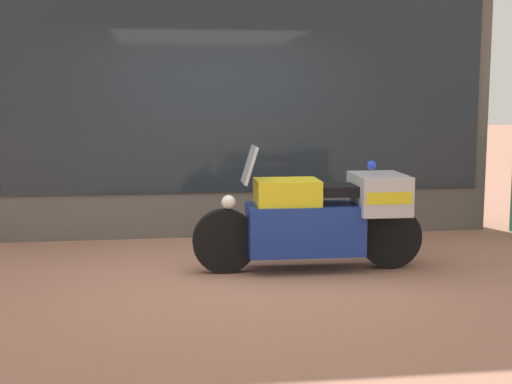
# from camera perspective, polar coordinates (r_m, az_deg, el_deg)

# --- Properties ---
(ground_plane) EXTENTS (60.00, 60.00, 0.00)m
(ground_plane) POSITION_cam_1_polar(r_m,az_deg,el_deg) (6.90, -1.90, -6.58)
(ground_plane) COLOR #9E6B56
(shop_building) EXTENTS (6.80, 0.55, 3.97)m
(shop_building) POSITION_cam_1_polar(r_m,az_deg,el_deg) (8.65, -5.91, 9.66)
(shop_building) COLOR #56514C
(shop_building) RESTS_ON ground
(window_display) EXTENTS (5.58, 0.30, 1.86)m
(window_display) POSITION_cam_1_polar(r_m,az_deg,el_deg) (8.83, -1.24, -0.40)
(window_display) COLOR slate
(window_display) RESTS_ON ground
(paramedic_motorcycle) EXTENTS (2.27, 0.70, 1.23)m
(paramedic_motorcycle) POSITION_cam_1_polar(r_m,az_deg,el_deg) (6.99, 5.28, -1.89)
(paramedic_motorcycle) COLOR black
(paramedic_motorcycle) RESTS_ON ground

